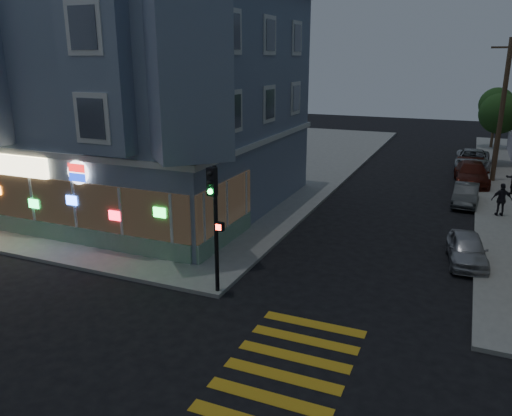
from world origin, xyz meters
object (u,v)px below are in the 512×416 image
Objects in this scene: parked_car_c at (472,174)px; parked_car_d at (472,160)px; utility_pole at (502,109)px; pedestrian_b at (502,200)px; street_tree_far at (497,105)px; traffic_signal at (214,209)px; parked_car_a at (467,249)px; parked_car_b at (466,195)px; street_tree_near at (500,114)px.

parked_car_c is 0.96× the size of parked_car_d.
utility_pole reaches higher than pedestrian_b.
street_tree_far is 1.19× the size of traffic_signal.
parked_car_a is 0.71× the size of parked_car_c.
parked_car_c is at bearing 89.55° from parked_car_b.
traffic_signal is (-7.88, -25.82, 2.43)m from parked_car_d.
pedestrian_b reaches higher than parked_car_a.
pedestrian_b is 0.34× the size of parked_car_c.
street_tree_near is 4.07m from parked_car_d.
parked_car_d is at bearing 82.93° from parked_car_a.
parked_car_c is (-1.50, -15.20, -3.21)m from street_tree_far.
street_tree_far is at bearing 90.00° from street_tree_near.
traffic_signal is (-9.38, -27.81, -0.79)m from street_tree_near.
pedestrian_b is 0.47× the size of parked_car_b.
pedestrian_b reaches higher than parked_car_d.
street_tree_near is 1.07× the size of parked_car_c.
pedestrian_b is at bearing -90.15° from street_tree_near.
pedestrian_b is (-0.04, -14.30, -2.94)m from street_tree_near.
street_tree_far is (0.00, 8.00, 0.00)m from street_tree_near.
street_tree_near is at bearing 88.09° from utility_pole.
traffic_signal is (-7.88, -6.51, 2.55)m from parked_car_a.
parked_car_b is (-1.54, -6.40, -4.20)m from utility_pole.
street_tree_near reaches higher than traffic_signal.
parked_car_b is at bearing -103.52° from utility_pole.
street_tree_near is at bearing 76.54° from traffic_signal.
traffic_signal is at bearing -112.83° from utility_pole.
parked_car_a is 0.80× the size of traffic_signal.
traffic_signal is (-9.18, -21.81, -1.65)m from utility_pole.
utility_pole is at bearing -90.82° from street_tree_far.
parked_car_b is (-1.74, -20.40, -3.34)m from street_tree_far.
traffic_signal reaches higher than parked_car_a.
traffic_signal is at bearing -104.68° from street_tree_far.
parked_car_d is at bearing 85.93° from parked_car_c.
parked_car_d is (-1.30, 4.00, -4.08)m from utility_pole.
utility_pole reaches higher than parked_car_a.
parked_car_c is (-1.50, -7.20, -3.21)m from street_tree_near.
traffic_signal reaches higher than parked_car_b.
parked_car_c reaches higher than parked_car_a.
pedestrian_b is at bearing 60.52° from traffic_signal.
parked_car_a is (-1.46, -7.00, -0.40)m from pedestrian_b.
traffic_signal is at bearing -147.51° from parked_car_a.
utility_pole is at bearing 78.08° from parked_car_a.
pedestrian_b reaches higher than parked_car_b.
street_tree_far reaches higher than parked_car_d.
street_tree_near is at bearing 52.72° from parked_car_d.
street_tree_far reaches higher than pedestrian_b.
pedestrian_b is 7.17m from parked_car_a.
parked_car_c is at bearing 74.26° from traffic_signal.
parked_car_c is 5.20m from parked_car_d.
parked_car_c is (0.00, 14.10, 0.12)m from parked_car_a.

